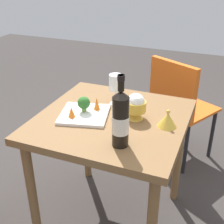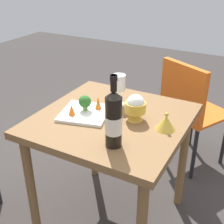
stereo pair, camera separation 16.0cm
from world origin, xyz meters
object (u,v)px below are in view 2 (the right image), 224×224
Objects in this scene: rice_bowl_lid at (166,123)px; carrot_garnish_left at (72,110)px; chair_by_wall at (188,105)px; carrot_garnish_right at (98,103)px; wine_bottle at (114,119)px; broccoli_floret at (85,102)px; wine_glass at (119,83)px; rice_bowl at (135,107)px; serving_plate at (85,113)px.

rice_bowl_lid is 1.72× the size of carrot_garnish_left.
chair_by_wall reaches higher than carrot_garnish_right.
broccoli_floret is at bearing 53.86° from wine_bottle.
rice_bowl_lid is at bearing -113.64° from wine_glass.
serving_plate is (-0.07, 0.26, -0.07)m from rice_bowl.
rice_bowl is at bearing -69.66° from chair_by_wall.
rice_bowl is 0.28m from broccoli_floret.
rice_bowl_lid is (-0.76, -0.07, 0.24)m from chair_by_wall.
rice_bowl reaches higher than rice_bowl_lid.
wine_bottle is 0.35m from carrot_garnish_left.
rice_bowl_lid is 0.33× the size of serving_plate.
rice_bowl_lid is 1.43× the size of carrot_garnish_right.
rice_bowl reaches higher than chair_by_wall.
carrot_garnish_right is at bearing -85.08° from chair_by_wall.
wine_bottle is at bearing -155.86° from wine_glass.
carrot_garnish_right is (0.13, -0.09, 0.01)m from carrot_garnish_left.
carrot_garnish_left is (-0.27, 0.14, -0.08)m from wine_glass.
wine_glass is at bearing 24.14° from wine_bottle.
serving_plate is at bearing 145.30° from carrot_garnish_right.
carrot_garnish_left is (-0.12, 0.48, 0.01)m from rice_bowl_lid.
rice_bowl_lid is at bearing -83.05° from serving_plate.
rice_bowl reaches higher than broccoli_floret.
serving_plate is 4.35× the size of carrot_garnish_right.
wine_bottle reaches higher than broccoli_floret.
broccoli_floret is at bearing -87.05° from chair_by_wall.
carrot_garnish_right is at bearing 88.30° from rice_bowl_lid.
chair_by_wall is at bearing -23.27° from carrot_garnish_right.
serving_plate is (-0.81, 0.36, 0.21)m from chair_by_wall.
carrot_garnish_right is at bearing 157.15° from wine_glass.
wine_glass is 0.17m from carrot_garnish_right.
wine_bottle reaches higher than rice_bowl.
broccoli_floret is at bearing 148.96° from wine_glass.
carrot_garnish_left is at bearing 114.46° from rice_bowl.
rice_bowl is 1.42× the size of rice_bowl_lid.
carrot_garnish_right reaches higher than serving_plate.
wine_glass is (0.39, 0.18, -0.00)m from wine_bottle.
serving_plate is 0.06m from broccoli_floret.
chair_by_wall is 12.18× the size of carrot_garnish_right.
chair_by_wall is at bearing -4.94° from wine_bottle.
serving_plate is at bearing 153.01° from wine_glass.
carrot_garnish_left is (-0.08, 0.03, -0.02)m from broccoli_floret.
rice_bowl is (0.27, 0.01, -0.06)m from wine_bottle.
chair_by_wall is at bearing -24.86° from carrot_garnish_left.
serving_plate is at bearing -86.09° from chair_by_wall.
carrot_garnish_left is at bearing -86.67° from chair_by_wall.
rice_bowl reaches higher than carrot_garnish_left.
carrot_garnish_left is 0.16m from carrot_garnish_right.
rice_bowl is at bearing 3.22° from wine_bottle.
broccoli_floret reaches higher than carrot_garnish_left.
rice_bowl_lid is (-0.02, -0.17, -0.04)m from rice_bowl.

